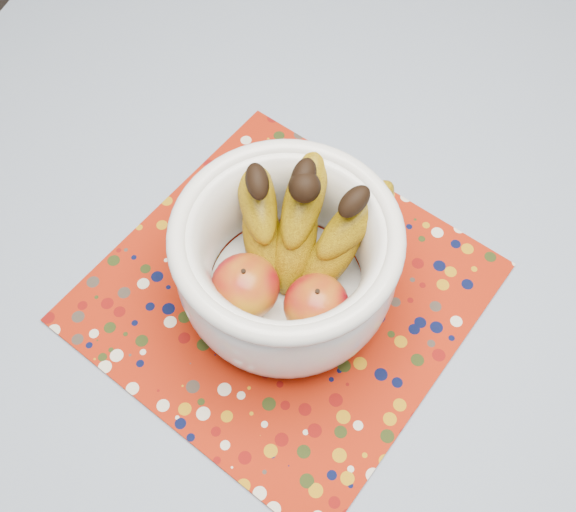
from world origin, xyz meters
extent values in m
plane|color=#2D2826|center=(0.00, 0.00, 0.00)|extent=(4.00, 4.00, 0.00)
cube|color=brown|center=(0.00, 0.00, 0.73)|extent=(1.20, 1.20, 0.04)
cylinder|color=brown|center=(-0.53, 0.53, 0.35)|extent=(0.06, 0.06, 0.71)
cube|color=slate|center=(0.00, 0.00, 0.76)|extent=(1.32, 1.32, 0.01)
cube|color=#981B08|center=(-0.08, -0.12, 0.76)|extent=(0.50, 0.50, 0.00)
cylinder|color=white|center=(-0.08, -0.12, 0.77)|extent=(0.12, 0.12, 0.01)
cylinder|color=white|center=(-0.08, -0.12, 0.78)|extent=(0.18, 0.18, 0.01)
torus|color=white|center=(-0.08, -0.12, 0.90)|extent=(0.24, 0.24, 0.02)
ellipsoid|color=maroon|center=(-0.11, -0.15, 0.82)|extent=(0.08, 0.08, 0.07)
ellipsoid|color=maroon|center=(-0.03, -0.15, 0.82)|extent=(0.07, 0.07, 0.06)
sphere|color=black|center=(-0.08, -0.07, 0.92)|extent=(0.03, 0.03, 0.03)
camera|label=1|loc=(0.05, -0.45, 1.47)|focal=42.00mm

